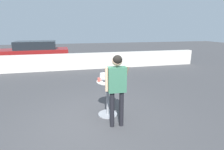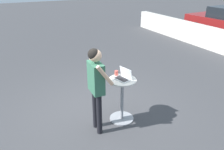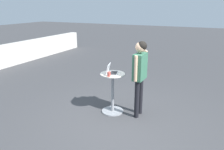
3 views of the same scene
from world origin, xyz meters
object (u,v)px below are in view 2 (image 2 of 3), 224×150
Objects in this scene: cafe_table at (122,99)px; standing_person at (96,80)px; laptop at (123,77)px; coffee_mug at (116,73)px.

standing_person is at bearing -81.40° from cafe_table.
standing_person is (0.10, -0.63, 0.62)m from cafe_table.
laptop is 3.36× the size of coffee_mug.
cafe_table is 2.52× the size of laptop.
laptop is (-0.01, 0.03, 0.51)m from cafe_table.
coffee_mug is at bearing -168.66° from laptop.
cafe_table is 8.47× the size of coffee_mug.
laptop is 0.22× the size of standing_person.
cafe_table is 0.55× the size of standing_person.
cafe_table is 0.52m from laptop.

